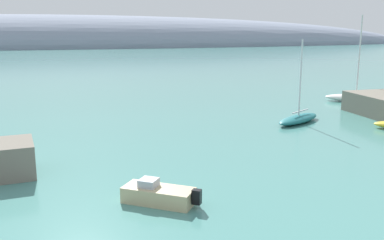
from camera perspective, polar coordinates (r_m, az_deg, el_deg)
distant_ridge at (r=215.30m, az=-20.13°, el=8.97°), size 392.56×61.17×28.86m
sailboat_white_mid_mooring at (r=56.38m, az=20.62°, el=2.78°), size 7.02×5.84×10.28m
sailboat_teal_outer_mooring at (r=42.52m, az=13.72°, el=0.23°), size 6.26×4.88×7.81m
motorboat_sand_alongside_breakwater at (r=22.83m, az=-4.35°, el=-9.67°), size 3.92×3.31×1.23m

